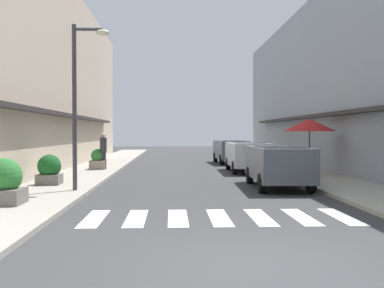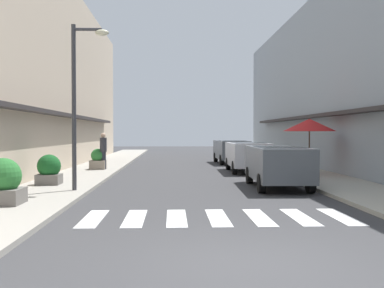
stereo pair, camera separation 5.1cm
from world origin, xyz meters
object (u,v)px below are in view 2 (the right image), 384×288
object	(u,v)px
parked_car_far	(231,149)
pedestrian_walking_near	(103,150)
parked_car_near	(278,162)
cafe_umbrella	(309,125)
planter_corner	(3,182)
parked_car_mid	(247,154)
planter_midblock	(49,170)
planter_far	(98,160)
street_lamp	(80,89)

from	to	relation	value
parked_car_far	pedestrian_walking_near	bearing A→B (deg)	-141.01
parked_car_near	cafe_umbrella	xyz separation A→B (m)	(2.32, 3.96, 1.37)
planter_corner	parked_car_mid	bearing A→B (deg)	53.05
planter_corner	pedestrian_walking_near	size ratio (longest dim) A/B	0.65
cafe_umbrella	planter_midblock	bearing A→B (deg)	-161.34
parked_car_near	planter_corner	world-z (taller)	parked_car_near
cafe_umbrella	planter_far	size ratio (longest dim) A/B	2.37
parked_car_near	street_lamp	xyz separation A→B (m)	(-6.66, -1.26, 2.43)
planter_midblock	planter_far	bearing A→B (deg)	84.64
pedestrian_walking_near	planter_corner	bearing A→B (deg)	7.50
cafe_umbrella	pedestrian_walking_near	world-z (taller)	cafe_umbrella
parked_car_near	planter_corner	distance (m)	9.06
planter_midblock	street_lamp	bearing A→B (deg)	-49.72
cafe_umbrella	planter_far	bearing A→B (deg)	161.51
parked_car_far	planter_midblock	world-z (taller)	parked_car_far
cafe_umbrella	planter_midblock	xyz separation A→B (m)	(-10.42, -3.52, -1.65)
parked_car_near	street_lamp	distance (m)	7.20
parked_car_far	planter_far	bearing A→B (deg)	-142.61
cafe_umbrella	pedestrian_walking_near	xyz separation A→B (m)	(-9.49, 3.17, -1.20)
parked_car_mid	parked_car_far	distance (m)	6.32
planter_far	pedestrian_walking_near	world-z (taller)	pedestrian_walking_near
street_lamp	planter_midblock	world-z (taller)	street_lamp
parked_car_far	parked_car_mid	bearing A→B (deg)	-90.00
cafe_umbrella	planter_corner	world-z (taller)	cafe_umbrella
parked_car_near	parked_car_mid	world-z (taller)	same
parked_car_far	street_lamp	bearing A→B (deg)	-115.14
street_lamp	pedestrian_walking_near	bearing A→B (deg)	93.51
planter_midblock	parked_car_mid	bearing A→B (deg)	37.32
parked_car_far	cafe_umbrella	world-z (taller)	cafe_umbrella
parked_car_mid	parked_car_far	world-z (taller)	same
street_lamp	planter_far	world-z (taller)	street_lamp
parked_car_near	parked_car_far	size ratio (longest dim) A/B	1.01
street_lamp	pedestrian_walking_near	world-z (taller)	street_lamp
parked_car_mid	planter_midblock	size ratio (longest dim) A/B	4.04
cafe_umbrella	pedestrian_walking_near	size ratio (longest dim) A/B	1.34
parked_car_far	planter_far	world-z (taller)	parked_car_far
parked_car_mid	planter_midblock	bearing A→B (deg)	-142.68
planter_corner	pedestrian_walking_near	world-z (taller)	pedestrian_walking_near
parked_car_near	pedestrian_walking_near	bearing A→B (deg)	135.21
planter_corner	pedestrian_walking_near	distance (m)	11.28
parked_car_mid	planter_midblock	distance (m)	10.19
planter_far	pedestrian_walking_near	distance (m)	0.58
parked_car_far	planter_midblock	size ratio (longest dim) A/B	4.13
parked_car_mid	planter_far	distance (m)	7.50
parked_car_near	planter_midblock	distance (m)	8.12
planter_far	street_lamp	bearing A→B (deg)	-84.59
street_lamp	planter_far	size ratio (longest dim) A/B	5.10
parked_car_mid	parked_car_far	size ratio (longest dim) A/B	0.98
pedestrian_walking_near	cafe_umbrella	bearing A→B (deg)	83.60
planter_corner	pedestrian_walking_near	bearing A→B (deg)	85.46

